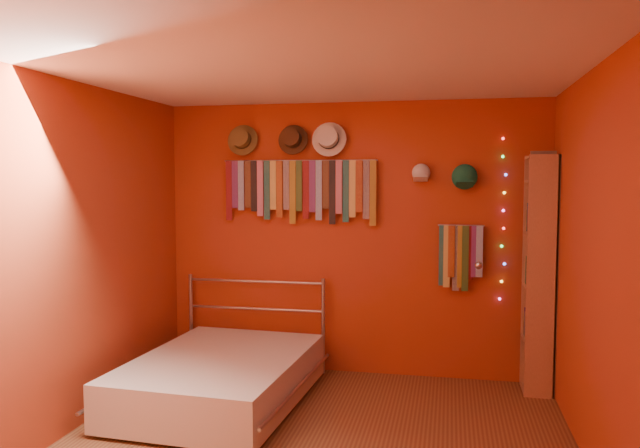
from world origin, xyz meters
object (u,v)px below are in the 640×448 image
Objects in this scene: tie_rack at (300,187)px; reading_lamp at (478,265)px; bookshelf at (544,273)px; bed at (220,378)px.

tie_rack is 5.23× the size of reading_lamp.
bookshelf is 2.81m from bed.
bookshelf reaches higher than bed.
tie_rack is 0.72× the size of bookshelf.
reading_lamp reaches higher than bed.
reading_lamp is at bearing -5.40° from tie_rack.
bed is (-0.43, -0.97, -1.52)m from tie_rack.
reading_lamp is 0.15× the size of bed.
reading_lamp is (1.60, -0.15, -0.66)m from tie_rack.
bookshelf is (2.13, -0.16, -0.71)m from tie_rack.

